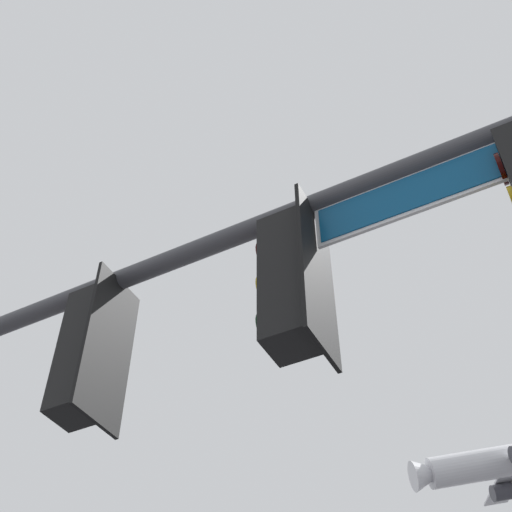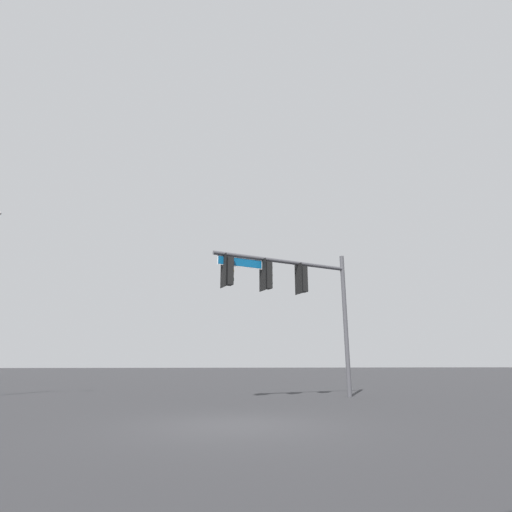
% 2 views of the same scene
% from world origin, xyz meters
% --- Properties ---
extents(ground_plane, '(400.00, 400.00, 0.00)m').
position_xyz_m(ground_plane, '(0.00, 0.00, 0.00)').
color(ground_plane, '#2D2D30').
extents(signal_pole_near, '(6.14, 1.65, 6.06)m').
position_xyz_m(signal_pole_near, '(-3.36, -6.33, 4.50)').
color(signal_pole_near, '#47474C').
rests_on(signal_pole_near, ground_plane).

